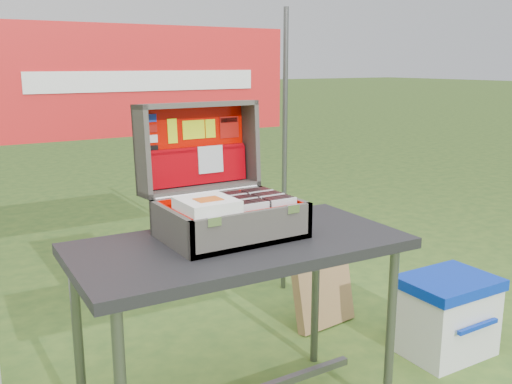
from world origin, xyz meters
TOP-DOWN VIEW (x-y plane):
  - table at (-0.08, 0.04)m, footprint 1.23×0.65m
  - table_top at (-0.08, 0.04)m, footprint 1.23×0.65m
  - table_leg_fr at (0.47, -0.21)m, footprint 0.04×0.04m
  - table_leg_bl at (-0.62, 0.28)m, footprint 0.04×0.04m
  - table_leg_br at (0.47, 0.28)m, footprint 0.04×0.04m
  - suitcase at (-0.08, 0.16)m, footprint 0.50×0.51m
  - suitcase_base_bottom at (-0.08, 0.10)m, footprint 0.50×0.35m
  - suitcase_base_wall_front at (-0.08, -0.06)m, footprint 0.50×0.02m
  - suitcase_base_wall_back at (-0.08, 0.27)m, footprint 0.50×0.02m
  - suitcase_base_wall_left at (-0.32, 0.10)m, footprint 0.02×0.35m
  - suitcase_base_wall_right at (0.16, 0.10)m, footprint 0.02×0.35m
  - suitcase_liner_floor at (-0.08, 0.10)m, footprint 0.46×0.31m
  - suitcase_latch_left at (-0.24, -0.07)m, footprint 0.05×0.01m
  - suitcase_latch_right at (0.08, -0.07)m, footprint 0.05×0.01m
  - suitcase_hinge at (-0.08, 0.28)m, footprint 0.45×0.02m
  - suitcase_lid_back at (-0.08, 0.41)m, footprint 0.50×0.04m
  - suitcase_lid_rim_far at (-0.08, 0.37)m, footprint 0.50×0.13m
  - suitcase_lid_rim_near at (-0.08, 0.35)m, footprint 0.50×0.13m
  - suitcase_lid_rim_left at (-0.32, 0.36)m, footprint 0.02×0.15m
  - suitcase_lid_rim_right at (0.16, 0.36)m, footprint 0.02×0.15m
  - suitcase_lid_liner at (-0.08, 0.40)m, footprint 0.45×0.02m
  - suitcase_liner_wall_front at (-0.08, -0.05)m, footprint 0.46×0.01m
  - suitcase_liner_wall_back at (-0.08, 0.26)m, footprint 0.46×0.01m
  - suitcase_liner_wall_left at (-0.30, 0.10)m, footprint 0.01×0.31m
  - suitcase_liner_wall_right at (0.15, 0.10)m, footprint 0.01×0.31m
  - suitcase_lid_pocket at (-0.08, 0.38)m, footprint 0.44×0.04m
  - suitcase_pocket_edge at (-0.08, 0.38)m, footprint 0.43×0.02m
  - suitcase_pocket_cd at (-0.03, 0.36)m, footprint 0.11×0.02m
  - lid_sticker_cc_a at (-0.26, 0.40)m, footprint 0.05×0.00m
  - lid_sticker_cc_b at (-0.26, 0.40)m, footprint 0.05×0.00m
  - lid_sticker_cc_c at (-0.26, 0.40)m, footprint 0.05×0.00m
  - lid_sticker_cc_d at (-0.26, 0.40)m, footprint 0.05×0.00m
  - lid_card_neon_tall at (-0.17, 0.40)m, footprint 0.04×0.01m
  - lid_card_neon_main at (-0.08, 0.40)m, footprint 0.10×0.01m
  - lid_card_neon_small at (-0.00, 0.40)m, footprint 0.04×0.01m
  - lid_sticker_band at (0.08, 0.40)m, footprint 0.09×0.01m
  - lid_sticker_band_bar at (0.08, 0.40)m, footprint 0.08×0.00m
  - cd_left_0 at (-0.05, -0.03)m, footprint 0.11×0.01m
  - cd_left_1 at (-0.05, -0.01)m, footprint 0.11×0.01m
  - cd_left_2 at (-0.05, 0.01)m, footprint 0.11×0.01m
  - cd_left_3 at (-0.05, 0.03)m, footprint 0.11×0.01m
  - cd_left_4 at (-0.05, 0.05)m, footprint 0.11×0.01m
  - cd_left_5 at (-0.05, 0.07)m, footprint 0.11×0.01m
  - cd_left_6 at (-0.05, 0.09)m, footprint 0.11×0.01m
  - cd_left_7 at (-0.05, 0.11)m, footprint 0.11×0.01m
  - cd_left_8 at (-0.05, 0.13)m, footprint 0.11×0.01m
  - cd_left_9 at (-0.05, 0.15)m, footprint 0.11×0.01m
  - cd_left_10 at (-0.05, 0.17)m, footprint 0.11×0.01m
  - cd_left_11 at (-0.05, 0.19)m, footprint 0.11×0.01m
  - cd_right_0 at (0.07, -0.03)m, footprint 0.11×0.01m
  - cd_right_1 at (0.07, -0.01)m, footprint 0.11×0.01m
  - cd_right_2 at (0.07, 0.01)m, footprint 0.11×0.01m
  - cd_right_3 at (0.07, 0.03)m, footprint 0.11×0.01m
  - cd_right_4 at (0.07, 0.05)m, footprint 0.11×0.01m
  - cd_right_5 at (0.07, 0.07)m, footprint 0.11×0.01m
  - cd_right_6 at (0.07, 0.09)m, footprint 0.11×0.01m
  - cd_right_7 at (0.07, 0.11)m, footprint 0.11×0.01m
  - cd_right_8 at (0.07, 0.13)m, footprint 0.11×0.01m
  - cd_right_9 at (0.07, 0.15)m, footprint 0.11×0.01m
  - cd_right_10 at (0.07, 0.17)m, footprint 0.11×0.01m
  - cd_right_11 at (0.07, 0.19)m, footprint 0.11×0.01m
  - songbook_0 at (-0.21, 0.04)m, footprint 0.19×0.19m
  - songbook_1 at (-0.21, 0.04)m, footprint 0.19×0.19m
  - songbook_2 at (-0.21, 0.04)m, footprint 0.19×0.19m
  - songbook_3 at (-0.21, 0.04)m, footprint 0.19×0.19m
  - songbook_4 at (-0.21, 0.04)m, footprint 0.19×0.19m
  - songbook_5 at (-0.21, 0.04)m, footprint 0.19×0.19m
  - songbook_6 at (-0.21, 0.04)m, footprint 0.19×0.19m
  - songbook_7 at (-0.21, 0.04)m, footprint 0.19×0.19m
  - songbook_graphic at (-0.21, 0.03)m, footprint 0.09×0.07m
  - cooler at (1.06, 0.01)m, footprint 0.45×0.34m
  - cooler_body at (1.06, 0.01)m, footprint 0.42×0.32m
  - cooler_lid at (1.06, 0.01)m, footprint 0.45×0.34m
  - cooler_handle at (1.06, -0.17)m, footprint 0.26×0.02m
  - cardboard_box at (0.74, 0.57)m, footprint 0.38×0.17m
  - banner_post_right at (0.85, 1.10)m, footprint 0.03×0.03m
  - banner at (0.00, 1.09)m, footprint 1.60×0.02m
  - banner_text at (0.00, 1.08)m, footprint 1.20×0.00m

SIDE VIEW (x-z plane):
  - cooler_body at x=1.06m, z-range 0.00..0.34m
  - cooler at x=1.06m, z-range 0.00..0.39m
  - cardboard_box at x=0.74m, z-range 0.00..0.39m
  - cooler_handle at x=1.06m, z-range 0.20..0.22m
  - table_leg_fr at x=0.47m, z-range 0.00..0.72m
  - table_leg_bl at x=-0.62m, z-range 0.00..0.72m
  - table_leg_br at x=0.47m, z-range 0.00..0.72m
  - cooler_lid at x=1.06m, z-range 0.34..0.39m
  - table at x=-0.08m, z-range 0.00..0.76m
  - table_top at x=-0.08m, z-range 0.72..0.76m
  - suitcase_base_bottom at x=-0.08m, z-range 0.76..0.77m
  - suitcase_liner_floor at x=-0.08m, z-range 0.77..0.78m
  - suitcase_base_wall_front at x=-0.08m, z-range 0.76..0.89m
  - suitcase_base_wall_back at x=-0.08m, z-range 0.76..0.89m
  - suitcase_base_wall_left at x=-0.32m, z-range 0.76..0.89m
  - suitcase_base_wall_right at x=0.16m, z-range 0.76..0.89m
  - suitcase_liner_wall_front at x=-0.08m, z-range 0.77..0.89m
  - suitcase_liner_wall_back at x=-0.08m, z-range 0.77..0.89m
  - suitcase_liner_wall_left at x=-0.30m, z-range 0.77..0.89m
  - suitcase_liner_wall_right at x=0.15m, z-range 0.77..0.89m
  - cd_left_0 at x=-0.05m, z-range 0.78..0.91m
  - cd_left_1 at x=-0.05m, z-range 0.78..0.91m
  - cd_left_2 at x=-0.05m, z-range 0.78..0.91m
  - cd_left_3 at x=-0.05m, z-range 0.78..0.91m
  - cd_left_4 at x=-0.05m, z-range 0.78..0.91m
  - cd_left_5 at x=-0.05m, z-range 0.78..0.91m
  - cd_left_6 at x=-0.05m, z-range 0.78..0.91m
  - cd_left_7 at x=-0.05m, z-range 0.78..0.91m
  - cd_left_8 at x=-0.05m, z-range 0.78..0.91m
  - cd_left_9 at x=-0.05m, z-range 0.78..0.91m
  - cd_left_10 at x=-0.05m, z-range 0.78..0.91m
  - cd_left_11 at x=-0.05m, z-range 0.78..0.91m
  - cd_right_0 at x=0.07m, z-range 0.78..0.91m
  - cd_right_1 at x=0.07m, z-range 0.78..0.91m
  - cd_right_2 at x=0.07m, z-range 0.78..0.91m
  - cd_right_3 at x=0.07m, z-range 0.78..0.91m
  - cd_right_4 at x=0.07m, z-range 0.78..0.91m
  - cd_right_5 at x=0.07m, z-range 0.78..0.91m
  - cd_right_6 at x=0.07m, z-range 0.78..0.91m
  - cd_right_7 at x=0.07m, z-range 0.78..0.91m
  - cd_right_8 at x=0.07m, z-range 0.78..0.91m
  - cd_right_9 at x=0.07m, z-range 0.78..0.91m
  - cd_right_10 at x=0.07m, z-range 0.78..0.91m
  - cd_right_11 at x=0.07m, z-range 0.78..0.91m
  - banner_post_right at x=0.85m, z-range 0.00..1.70m
  - suitcase_latch_left at x=-0.24m, z-range 0.86..0.89m
  - suitcase_latch_right at x=0.08m, z-range 0.86..0.89m
  - suitcase_hinge at x=-0.08m, z-range 0.88..0.90m
  - songbook_0 at x=-0.21m, z-range 0.89..0.89m
  - suitcase_lid_rim_near at x=-0.08m, z-range 0.88..0.91m
  - songbook_1 at x=-0.21m, z-range 0.89..0.90m
  - songbook_2 at x=-0.21m, z-range 0.90..0.90m
  - songbook_3 at x=-0.21m, z-range 0.90..0.91m
  - songbook_4 at x=-0.21m, z-range 0.91..0.91m
  - songbook_5 at x=-0.21m, z-range 0.91..0.92m
  - songbook_6 at x=-0.21m, z-range 0.92..0.92m
  - songbook_7 at x=-0.21m, z-range 0.92..0.93m
  - songbook_graphic at x=-0.21m, z-range 0.93..0.93m
  - suitcase_lid_pocket at x=-0.08m, z-range 0.91..1.05m
  - suitcase at x=-0.08m, z-range 0.76..1.24m
  - suitcase_pocket_cd at x=-0.03m, z-range 0.95..1.06m
  - suitcase_pocket_edge at x=-0.08m, z-range 1.04..1.06m
  - suitcase_lid_back at x=-0.08m, z-range 0.88..1.23m
  - suitcase_lid_liner at x=-0.08m, z-range 0.90..1.21m
  - suitcase_lid_rim_left at x=-0.32m, z-range 0.88..1.24m
  - suitcase_lid_rim_right at x=0.16m, z-range 0.88..1.24m
  - lid_sticker_cc_d at x=-0.26m, z-range 1.05..1.08m
  - lid_sticker_cc_c at x=-0.26m, z-range 1.09..1.12m
  - lid_card_neon_tall at x=-0.17m, z-range 1.08..1.17m
  - lid_card_neon_main at x=-0.08m, z-range 1.09..1.16m
  - lid_card_neon_small at x=0.00m, z-range 1.09..1.16m
  - lid_sticker_band at x=0.08m, z-range 1.08..1.17m
  - lid_sticker_cc_b at x=-0.26m, z-range 1.13..1.16m
  - lid_sticker_band_bar at x=0.08m, z-range 1.15..1.17m
  - lid_sticker_cc_a at x=-0.26m, z-range 1.17..1.20m
  - suitcase_lid_rim_far at x=-0.08m, z-range 1.21..1.24m
  - banner at x=0.00m, z-range 1.02..1.58m
  - banner_text at x=0.00m, z-range 1.25..1.35m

